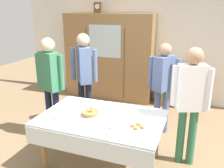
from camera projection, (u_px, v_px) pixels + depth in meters
ground_plane at (107, 155)px, 3.69m from camera, size 12.00×12.00×0.00m
back_wall at (148, 43)px, 5.64m from camera, size 6.40×0.10×2.70m
dining_table at (101, 124)px, 3.28m from camera, size 1.68×1.11×0.73m
wall_cabinet at (108, 57)px, 5.78m from camera, size 2.15×0.46×2.03m
mantel_clock at (98, 8)px, 5.51m from camera, size 0.18×0.11×0.24m
bookshelf_low at (182, 87)px, 5.40m from camera, size 1.08×0.35×0.91m
book_stack at (184, 66)px, 5.26m from camera, size 0.16×0.21×0.06m
tea_cup_center at (106, 109)px, 3.46m from camera, size 0.13×0.13×0.06m
tea_cup_near_left at (57, 117)px, 3.21m from camera, size 0.13×0.13×0.06m
tea_cup_near_right at (113, 127)px, 2.94m from camera, size 0.13×0.13×0.06m
bread_basket at (90, 113)px, 3.32m from camera, size 0.24×0.24×0.16m
pastry_plate at (138, 127)px, 2.97m from camera, size 0.28×0.28×0.05m
spoon_near_right at (107, 120)px, 3.19m from camera, size 0.12×0.02×0.01m
spoon_far_left at (63, 113)px, 3.40m from camera, size 0.12×0.02×0.01m
spoon_far_right at (123, 118)px, 3.25m from camera, size 0.12×0.02×0.01m
person_beside_shelf at (163, 80)px, 4.11m from camera, size 0.52×0.41×1.60m
person_behind_table_left at (84, 71)px, 4.32m from camera, size 0.52×0.41×1.74m
person_by_cabinet at (191, 96)px, 3.21m from camera, size 0.52×0.32×1.68m
person_behind_table_right at (50, 78)px, 3.96m from camera, size 0.52×0.32×1.71m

